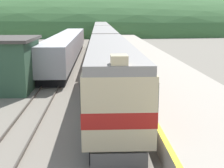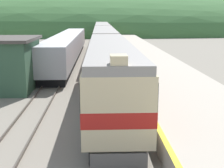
% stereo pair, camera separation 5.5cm
% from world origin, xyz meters
% --- Properties ---
extents(track_main, '(1.52, 180.00, 0.16)m').
position_xyz_m(track_main, '(0.00, 70.00, 0.08)').
color(track_main, '#4C443D').
rests_on(track_main, ground).
extents(track_siding, '(1.52, 180.00, 0.16)m').
position_xyz_m(track_siding, '(-4.84, 70.00, 0.08)').
color(track_siding, '#4C443D').
rests_on(track_siding, ground).
extents(platform, '(6.48, 140.00, 1.03)m').
position_xyz_m(platform, '(5.03, 50.00, 0.51)').
color(platform, '#ADA393').
rests_on(platform, ground).
extents(distant_hills, '(207.12, 93.20, 30.79)m').
position_xyz_m(distant_hills, '(0.00, 130.08, 0.00)').
color(distant_hills, '#3D6B38').
rests_on(distant_hills, ground).
extents(express_train_lead_car, '(2.94, 19.11, 4.55)m').
position_xyz_m(express_train_lead_car, '(0.00, 25.36, 2.29)').
color(express_train_lead_car, black).
rests_on(express_train_lead_car, ground).
extents(carriage_second, '(2.93, 22.55, 4.19)m').
position_xyz_m(carriage_second, '(0.00, 47.30, 2.28)').
color(carriage_second, black).
rests_on(carriage_second, ground).
extents(carriage_third, '(2.93, 22.55, 4.19)m').
position_xyz_m(carriage_third, '(0.00, 70.73, 2.28)').
color(carriage_third, black).
rests_on(carriage_third, ground).
extents(carriage_fourth, '(2.93, 22.55, 4.19)m').
position_xyz_m(carriage_fourth, '(0.00, 94.17, 2.28)').
color(carriage_fourth, black).
rests_on(carriage_fourth, ground).
extents(siding_train, '(2.90, 33.69, 3.46)m').
position_xyz_m(siding_train, '(-4.84, 46.78, 1.79)').
color(siding_train, black).
rests_on(siding_train, ground).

